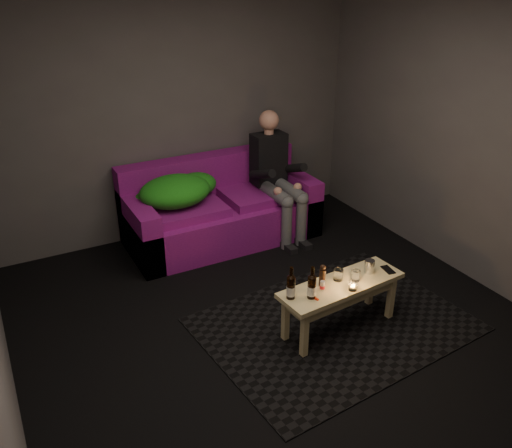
# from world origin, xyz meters

# --- Properties ---
(floor) EXTENTS (4.50, 4.50, 0.00)m
(floor) POSITION_xyz_m (0.00, 0.00, 0.00)
(floor) COLOR black
(floor) RESTS_ON ground
(room) EXTENTS (4.50, 4.50, 4.50)m
(room) POSITION_xyz_m (0.00, 0.47, 1.64)
(room) COLOR silver
(room) RESTS_ON ground
(rug) EXTENTS (2.24, 1.71, 0.01)m
(rug) POSITION_xyz_m (0.42, -0.06, 0.00)
(rug) COLOR black
(rug) RESTS_ON floor
(sofa) EXTENTS (1.99, 0.89, 0.85)m
(sofa) POSITION_xyz_m (0.25, 1.82, 0.31)
(sofa) COLOR #740F74
(sofa) RESTS_ON floor
(green_blanket) EXTENTS (0.87, 0.60, 0.30)m
(green_blanket) POSITION_xyz_m (-0.20, 1.81, 0.64)
(green_blanket) COLOR #1A7D16
(green_blanket) RESTS_ON sofa
(person) EXTENTS (0.36, 0.82, 1.33)m
(person) POSITION_xyz_m (0.85, 1.66, 0.69)
(person) COLOR black
(person) RESTS_ON sofa
(coffee_table) EXTENTS (1.08, 0.42, 0.43)m
(coffee_table) POSITION_xyz_m (0.42, -0.11, 0.36)
(coffee_table) COLOR #CEBA78
(coffee_table) RESTS_ON rug
(beer_bottle_a) EXTENTS (0.07, 0.07, 0.27)m
(beer_bottle_a) POSITION_xyz_m (-0.04, -0.10, 0.53)
(beer_bottle_a) COLOR black
(beer_bottle_a) RESTS_ON coffee_table
(beer_bottle_b) EXTENTS (0.07, 0.07, 0.26)m
(beer_bottle_b) POSITION_xyz_m (0.10, -0.17, 0.53)
(beer_bottle_b) COLOR black
(beer_bottle_b) RESTS_ON coffee_table
(salt_shaker) EXTENTS (0.05, 0.05, 0.08)m
(salt_shaker) POSITION_xyz_m (0.23, -0.12, 0.47)
(salt_shaker) COLOR silver
(salt_shaker) RESTS_ON coffee_table
(pepper_mill) EXTENTS (0.06, 0.06, 0.14)m
(pepper_mill) POSITION_xyz_m (0.27, -0.06, 0.50)
(pepper_mill) COLOR black
(pepper_mill) RESTS_ON coffee_table
(tumbler_back) EXTENTS (0.08, 0.08, 0.09)m
(tumbler_back) POSITION_xyz_m (0.42, -0.06, 0.48)
(tumbler_back) COLOR white
(tumbler_back) RESTS_ON coffee_table
(tealight) EXTENTS (0.07, 0.07, 0.05)m
(tealight) POSITION_xyz_m (0.44, -0.23, 0.46)
(tealight) COLOR white
(tealight) RESTS_ON coffee_table
(tumbler_front) EXTENTS (0.07, 0.07, 0.09)m
(tumbler_front) POSITION_xyz_m (0.54, -0.13, 0.48)
(tumbler_front) COLOR white
(tumbler_front) RESTS_ON coffee_table
(steel_cup) EXTENTS (0.10, 0.10, 0.11)m
(steel_cup) POSITION_xyz_m (0.71, -0.08, 0.49)
(steel_cup) COLOR #B7BABF
(steel_cup) RESTS_ON coffee_table
(smartphone) EXTENTS (0.09, 0.14, 0.01)m
(smartphone) POSITION_xyz_m (0.87, -0.13, 0.44)
(smartphone) COLOR black
(smartphone) RESTS_ON coffee_table
(red_lighter) EXTENTS (0.03, 0.07, 0.01)m
(red_lighter) POSITION_xyz_m (0.11, -0.20, 0.44)
(red_lighter) COLOR red
(red_lighter) RESTS_ON coffee_table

